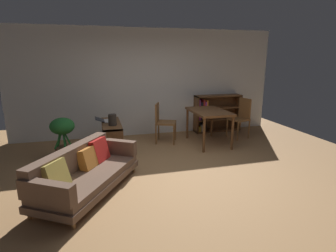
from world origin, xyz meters
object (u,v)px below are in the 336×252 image
fabric_couch (85,171)px  bookshelf (214,113)px  media_console (112,138)px  dining_chair_near (163,120)px  desk_speaker (112,120)px  dining_chair_far (241,116)px  potted_floor_plant (63,134)px  open_laptop (106,120)px  dining_table (209,114)px

fabric_couch → bookshelf: size_ratio=1.54×
media_console → dining_chair_near: size_ratio=1.23×
desk_speaker → bookshelf: bookshelf is taller
media_console → bookshelf: bearing=19.6°
fabric_couch → dining_chair_far: 4.22m
fabric_couch → desk_speaker: size_ratio=8.79×
potted_floor_plant → dining_chair_far: dining_chair_far is taller
potted_floor_plant → media_console: bearing=10.8°
open_laptop → dining_table: (2.33, -0.21, 0.05)m
open_laptop → bookshelf: bookshelf is taller
dining_chair_near → dining_chair_far: dining_chair_far is taller
media_console → fabric_couch: bearing=-106.6°
open_laptop → potted_floor_plant: (-0.85, -0.35, -0.16)m
fabric_couch → desk_speaker: 1.63m
desk_speaker → dining_table: (2.20, 0.19, -0.04)m
desk_speaker → potted_floor_plant: bearing=177.4°
dining_table → media_console: bearing=179.0°
fabric_couch → dining_chair_far: (3.73, 1.95, 0.23)m
fabric_couch → dining_chair_near: dining_chair_near is taller
media_console → dining_chair_near: dining_chair_near is taller
fabric_couch → potted_floor_plant: 1.60m
desk_speaker → dining_chair_far: bearing=8.2°
open_laptop → dining_chair_far: dining_chair_far is taller
media_console → dining_table: 2.25m
fabric_couch → dining_chair_far: bearing=27.6°
fabric_couch → open_laptop: 1.95m
potted_floor_plant → dining_chair_far: size_ratio=0.84×
open_laptop → dining_table: bearing=-5.2°
fabric_couch → open_laptop: bearing=77.9°
dining_chair_far → bookshelf: bearing=116.0°
media_console → potted_floor_plant: size_ratio=1.39×
dining_chair_far → bookshelf: 0.86m
dining_table → dining_chair_near: 1.09m
potted_floor_plant → dining_chair_far: bearing=5.7°
open_laptop → desk_speaker: bearing=-72.4°
potted_floor_plant → bookshelf: bearing=17.4°
desk_speaker → dining_table: bearing=4.8°
dining_chair_near → bookshelf: bearing=21.8°
bookshelf → dining_chair_near: bearing=-158.2°
desk_speaker → bookshelf: bearing=23.7°
dining_chair_near → dining_table: bearing=-21.7°
fabric_couch → desk_speaker: desk_speaker is taller
media_console → dining_chair_near: 1.29m
fabric_couch → media_console: 1.79m
media_console → open_laptop: (-0.11, 0.17, 0.35)m
open_laptop → media_console: bearing=-57.3°
fabric_couch → potted_floor_plant: (-0.45, 1.53, 0.18)m
dining_chair_far → bookshelf: size_ratio=0.77×
dining_chair_near → bookshelf: size_ratio=0.73×
dining_table → dining_chair_far: dining_chair_far is taller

